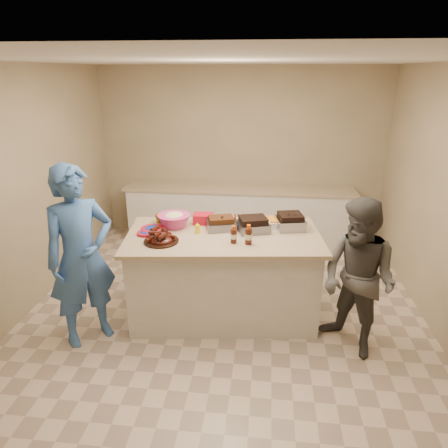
# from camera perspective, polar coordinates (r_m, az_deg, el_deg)

# --- Properties ---
(room) EXTENTS (4.50, 5.00, 2.70)m
(room) POSITION_cam_1_polar(r_m,az_deg,el_deg) (4.68, -0.03, -12.86)
(room) COLOR tan
(room) RESTS_ON ground
(back_counter) EXTENTS (3.60, 0.64, 0.90)m
(back_counter) POSITION_cam_1_polar(r_m,az_deg,el_deg) (6.45, 2.11, 1.47)
(back_counter) COLOR silver
(back_counter) RESTS_ON ground
(island) EXTENTS (2.17, 1.31, 0.98)m
(island) POSITION_cam_1_polar(r_m,az_deg,el_deg) (4.72, -0.07, -12.53)
(island) COLOR silver
(island) RESTS_ON ground
(rib_platter) EXTENTS (0.47, 0.47, 0.14)m
(rib_platter) POSITION_cam_1_polar(r_m,az_deg,el_deg) (4.12, -8.94, -2.54)
(rib_platter) COLOR #3A0D05
(rib_platter) RESTS_ON island
(pulled_pork_tray) EXTENTS (0.36, 0.31, 0.09)m
(pulled_pork_tray) POSITION_cam_1_polar(r_m,az_deg,el_deg) (4.39, -0.42, -0.77)
(pulled_pork_tray) COLOR #47230F
(pulled_pork_tray) RESTS_ON island
(brisket_tray) EXTENTS (0.39, 0.36, 0.10)m
(brisket_tray) POSITION_cam_1_polar(r_m,az_deg,el_deg) (4.36, 4.14, -1.01)
(brisket_tray) COLOR black
(brisket_tray) RESTS_ON island
(roasting_pan) EXTENTS (0.35, 0.35, 0.12)m
(roasting_pan) POSITION_cam_1_polar(r_m,az_deg,el_deg) (4.48, 9.37, -0.63)
(roasting_pan) COLOR gray
(roasting_pan) RESTS_ON island
(coleslaw_bowl) EXTENTS (0.40, 0.40, 0.25)m
(coleslaw_bowl) POSITION_cam_1_polar(r_m,az_deg,el_deg) (4.49, -7.10, -0.42)
(coleslaw_bowl) COLOR #C43679
(coleslaw_bowl) RESTS_ON island
(sausage_plate) EXTENTS (0.35, 0.35, 0.05)m
(sausage_plate) POSITION_cam_1_polar(r_m,az_deg,el_deg) (4.56, 2.28, 0.08)
(sausage_plate) COLOR silver
(sausage_plate) RESTS_ON island
(mac_cheese_dish) EXTENTS (0.39, 0.33, 0.09)m
(mac_cheese_dish) POSITION_cam_1_polar(r_m,az_deg,el_deg) (4.56, 8.13, -0.12)
(mac_cheese_dish) COLOR orange
(mac_cheese_dish) RESTS_ON island
(bbq_bottle_a) EXTENTS (0.07, 0.07, 0.18)m
(bbq_bottle_a) POSITION_cam_1_polar(r_m,az_deg,el_deg) (4.05, 1.38, -2.70)
(bbq_bottle_a) COLOR #38140B
(bbq_bottle_a) RESTS_ON island
(bbq_bottle_b) EXTENTS (0.08, 0.08, 0.21)m
(bbq_bottle_b) POSITION_cam_1_polar(r_m,az_deg,el_deg) (4.03, 3.50, -2.86)
(bbq_bottle_b) COLOR #38140B
(bbq_bottle_b) RESTS_ON island
(mustard_bottle) EXTENTS (0.05, 0.05, 0.13)m
(mustard_bottle) POSITION_cam_1_polar(r_m,az_deg,el_deg) (4.30, -3.79, -1.31)
(mustard_bottle) COLOR #FBDD00
(mustard_bottle) RESTS_ON island
(sauce_bowl) EXTENTS (0.13, 0.05, 0.13)m
(sauce_bowl) POSITION_cam_1_polar(r_m,az_deg,el_deg) (4.37, -1.37, -0.89)
(sauce_bowl) COLOR silver
(sauce_bowl) RESTS_ON island
(plate_stack_large) EXTENTS (0.29, 0.29, 0.03)m
(plate_stack_large) POSITION_cam_1_polar(r_m,az_deg,el_deg) (4.43, -10.15, -0.92)
(plate_stack_large) COLOR #A30D1E
(plate_stack_large) RESTS_ON island
(plate_stack_small) EXTENTS (0.21, 0.21, 0.03)m
(plate_stack_small) POSITION_cam_1_polar(r_m,az_deg,el_deg) (4.34, -11.06, -1.46)
(plate_stack_small) COLOR #A30D1E
(plate_stack_small) RESTS_ON island
(plastic_cup) EXTENTS (0.12, 0.11, 0.11)m
(plastic_cup) POSITION_cam_1_polar(r_m,az_deg,el_deg) (4.65, -9.16, 0.20)
(plastic_cup) COLOR #86500E
(plastic_cup) RESTS_ON island
(basket_stack) EXTENTS (0.23, 0.18, 0.11)m
(basket_stack) POSITION_cam_1_polar(r_m,az_deg,el_deg) (4.57, -2.95, 0.11)
(basket_stack) COLOR #A30D1E
(basket_stack) RESTS_ON island
(guest_blue) EXTENTS (1.76, 1.79, 0.44)m
(guest_blue) POSITION_cam_1_polar(r_m,az_deg,el_deg) (4.58, -18.29, -14.93)
(guest_blue) COLOR #3963A9
(guest_blue) RESTS_ON ground
(guest_gray) EXTENTS (1.67, 1.59, 0.59)m
(guest_gray) POSITION_cam_1_polar(r_m,az_deg,el_deg) (4.40, 17.40, -16.46)
(guest_gray) COLOR #4F4C47
(guest_gray) RESTS_ON ground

